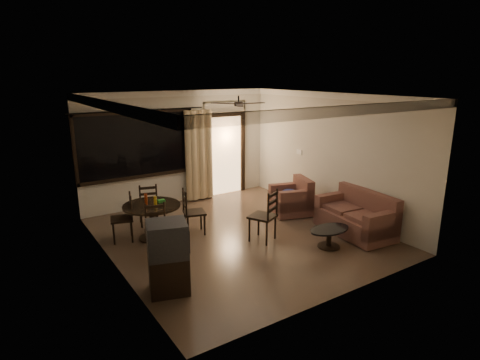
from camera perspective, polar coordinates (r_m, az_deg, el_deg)
ground at (r=8.26m, az=-0.19°, el=-7.88°), size 5.50×5.50×0.00m
room_shell at (r=9.53m, az=-3.01°, el=6.65°), size 5.50×6.70×5.50m
dining_table at (r=8.12m, az=-12.42°, el=-4.44°), size 1.13×1.13×0.92m
dining_chair_west at (r=8.26m, az=-16.29°, el=-6.40°), size 0.52×0.52×0.95m
dining_chair_east at (r=8.32m, az=-6.56°, el=-5.71°), size 0.52×0.52×0.95m
dining_chair_south at (r=7.42m, az=-11.63°, el=-8.40°), size 0.52×0.55×0.95m
dining_chair_north at (r=8.95m, az=-12.85°, el=-4.49°), size 0.52×0.52×0.95m
tv_cabinet at (r=6.17m, az=-10.18°, el=-10.75°), size 0.71×0.67×1.11m
sofa at (r=8.60m, az=16.35°, el=-5.12°), size 1.01×1.69×0.86m
armchair at (r=9.47m, az=7.50°, el=-2.77°), size 1.03×1.03×0.83m
coffee_table at (r=7.83m, az=12.58°, el=-7.61°), size 0.86×0.51×0.38m
side_chair at (r=7.93m, az=3.31°, el=-6.47°), size 0.62×0.62×1.05m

